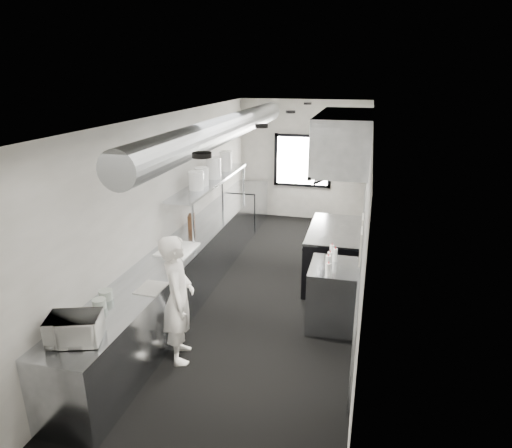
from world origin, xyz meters
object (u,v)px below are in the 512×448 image
Objects in this scene: range at (333,255)px; plate_stack_a at (196,181)px; line_cook at (178,299)px; knife_block at (191,221)px; pass_shelf at (212,181)px; squeeze_bottle_b at (328,263)px; cutting_board at (177,249)px; squeeze_bottle_c at (330,259)px; exhaust_hood at (344,140)px; squeeze_bottle_e at (332,251)px; small_plate at (173,261)px; prep_counter at (184,272)px; deli_tub_b at (106,295)px; plate_stack_b at (202,176)px; squeeze_bottle_a at (328,270)px; microwave at (75,329)px; deli_tub_a at (99,304)px; plate_stack_d at (226,161)px; plate_stack_c at (214,168)px; squeeze_bottle_d at (335,255)px; bottle_station at (333,296)px; far_work_table at (247,205)px.

range is 2.59m from plate_stack_a.
knife_block is (-0.71, 2.20, 0.20)m from line_cook.
squeeze_bottle_b is at bearing -39.08° from pass_shelf.
squeeze_bottle_c is (2.23, 0.00, 0.09)m from cutting_board.
cutting_board is at bearing -148.20° from exhaust_hood.
squeeze_bottle_e is at bearing 88.13° from squeeze_bottle_b.
small_plate is (0.17, -2.11, -0.63)m from pass_shelf.
deli_tub_b reaches higher than prep_counter.
plate_stack_a is at bearing -169.40° from exhaust_hood.
line_cook is at bearing -86.15° from knife_block.
plate_stack_b is (-2.31, -0.13, -0.67)m from exhaust_hood.
small_plate is 0.66× the size of plate_stack_a.
plate_stack_a is at bearing 97.00° from small_plate.
small_plate is at bearing -177.49° from squeeze_bottle_a.
pass_shelf is 2.96m from squeeze_bottle_b.
squeeze_bottle_a is (2.41, -1.30, -0.03)m from knife_block.
squeeze_bottle_c is at bearing 91.97° from squeeze_bottle_a.
squeeze_bottle_c is at bearing 28.06° from microwave.
prep_counter is 39.92× the size of deli_tub_a.
plate_stack_a is (-2.29, -0.43, -0.67)m from exhaust_hood.
range is 8.17× the size of small_plate.
plate_stack_d reaches higher than cutting_board.
deli_tub_a is 0.40× the size of plate_stack_d.
exhaust_hood is at bearing -4.25° from knife_block.
small_plate is at bearing -85.84° from plate_stack_c.
squeeze_bottle_a is at bearing -13.07° from prep_counter.
deli_tub_a is 3.11m from squeeze_bottle_d.
line_cook is 1.92m from squeeze_bottle_a.
bottle_station is at bearing -77.22° from squeeze_bottle_e.
microwave is 4.26m from plate_stack_c.
small_plate is at bearing -138.61° from range.
microwave is 3.43m from plate_stack_a.
exhaust_hood reaches higher than plate_stack_b.
microwave is 3.05m from squeeze_bottle_a.
knife_block is (-0.16, -2.92, 0.56)m from far_work_table.
plate_stack_b is (0.12, 2.84, 0.76)m from deli_tub_b.
plate_stack_d reaches higher than deli_tub_b.
bottle_station is at bearing -46.85° from plate_stack_d.
bottle_station is 0.62m from squeeze_bottle_e.
prep_counter is 3.70m from far_work_table.
squeeze_bottle_c is (2.23, -0.19, 0.55)m from prep_counter.
plate_stack_c is at bearing 94.16° from small_plate.
deli_tub_a is (-0.14, -1.97, 0.50)m from prep_counter.
cutting_board is 2.10× the size of plate_stack_b.
microwave is 3.73m from plate_stack_b.
small_plate is (-2.17, -0.41, 0.46)m from bottle_station.
cutting_board is at bearing -89.49° from prep_counter.
small_plate is (0.13, -4.31, 0.46)m from far_work_table.
squeeze_bottle_d is (0.07, 0.30, -0.01)m from squeeze_bottle_b.
plate_stack_b is at bearing 93.23° from prep_counter.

